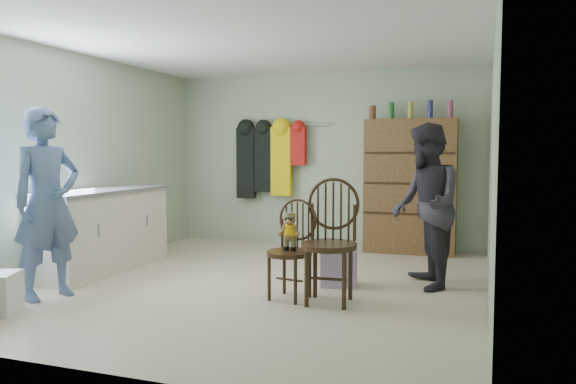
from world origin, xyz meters
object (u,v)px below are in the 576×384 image
at_px(chair_front, 292,242).
at_px(chair_far, 331,236).
at_px(counter, 102,230).
at_px(dresser, 410,186).

xyz_separation_m(chair_front, chair_far, (0.37, 0.00, 0.08)).
bearing_deg(chair_front, counter, -179.92).
bearing_deg(counter, chair_far, -8.32).
distance_m(counter, chair_front, 2.49).
relative_size(counter, chair_front, 2.00).
distance_m(chair_front, dresser, 2.84).
relative_size(chair_front, chair_far, 0.82).
xyz_separation_m(counter, chair_front, (2.45, -0.41, 0.06)).
height_order(counter, chair_front, counter).
height_order(chair_front, dresser, dresser).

